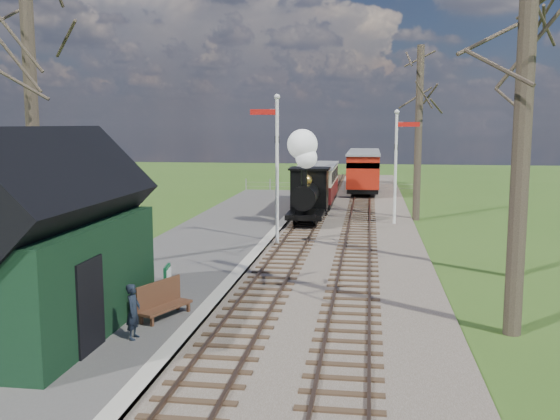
% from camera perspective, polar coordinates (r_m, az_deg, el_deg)
% --- Properties ---
extents(distant_hills, '(114.40, 48.00, 22.02)m').
position_cam_1_polar(distant_hills, '(76.51, 6.71, -8.27)').
color(distant_hills, '#385B23').
rests_on(distant_hills, ground).
extents(ballast_bed, '(8.00, 60.00, 0.10)m').
position_cam_1_polar(ballast_bed, '(31.56, 4.94, -1.21)').
color(ballast_bed, brown).
rests_on(ballast_bed, ground).
extents(track_near, '(1.60, 60.00, 0.15)m').
position_cam_1_polar(track_near, '(31.65, 2.59, -1.08)').
color(track_near, brown).
rests_on(track_near, ground).
extents(track_far, '(1.60, 60.00, 0.15)m').
position_cam_1_polar(track_far, '(31.51, 7.30, -1.17)').
color(track_far, brown).
rests_on(track_far, ground).
extents(platform, '(5.00, 44.00, 0.20)m').
position_cam_1_polar(platform, '(24.52, -7.45, -3.77)').
color(platform, '#474442').
rests_on(platform, ground).
extents(coping_strip, '(0.40, 44.00, 0.21)m').
position_cam_1_polar(coping_strip, '(24.01, -2.14, -3.95)').
color(coping_strip, '#B2AD9E').
rests_on(coping_strip, ground).
extents(station_shed, '(3.25, 6.30, 4.78)m').
position_cam_1_polar(station_shed, '(15.27, -20.67, -3.04)').
color(station_shed, black).
rests_on(station_shed, platform).
extents(semaphore_near, '(1.22, 0.24, 6.22)m').
position_cam_1_polar(semaphore_near, '(25.44, -0.42, 4.72)').
color(semaphore_near, silver).
rests_on(semaphore_near, ground).
extents(semaphore_far, '(1.22, 0.24, 5.72)m').
position_cam_1_polar(semaphore_far, '(31.19, 10.68, 4.67)').
color(semaphore_far, silver).
rests_on(semaphore_far, ground).
extents(bare_trees, '(15.51, 22.39, 12.00)m').
position_cam_1_polar(bare_trees, '(19.29, 3.18, 8.41)').
color(bare_trees, '#382D23').
rests_on(bare_trees, ground).
extents(fence_line, '(12.60, 0.08, 1.00)m').
position_cam_1_polar(fence_line, '(45.42, 4.70, 2.20)').
color(fence_line, slate).
rests_on(fence_line, ground).
extents(locomotive, '(1.83, 4.28, 4.59)m').
position_cam_1_polar(locomotive, '(30.85, 2.49, 2.46)').
color(locomotive, black).
rests_on(locomotive, ground).
extents(coach, '(2.14, 7.34, 2.25)m').
position_cam_1_polar(coach, '(36.91, 3.44, 2.46)').
color(coach, black).
rests_on(coach, ground).
extents(red_carriage_a, '(2.30, 5.71, 2.43)m').
position_cam_1_polar(red_carriage_a, '(44.28, 7.61, 3.45)').
color(red_carriage_a, black).
rests_on(red_carriage_a, ground).
extents(red_carriage_b, '(2.30, 5.71, 2.43)m').
position_cam_1_polar(red_carriage_b, '(49.76, 7.68, 3.93)').
color(red_carriage_b, black).
rests_on(red_carriage_b, ground).
extents(sign_board, '(0.19, 0.70, 1.02)m').
position_cam_1_polar(sign_board, '(17.36, -10.24, -6.65)').
color(sign_board, '#104D29').
rests_on(sign_board, platform).
extents(bench, '(1.04, 1.66, 0.92)m').
position_cam_1_polar(bench, '(16.09, -10.76, -8.12)').
color(bench, '#4C2C1B').
rests_on(bench, platform).
extents(person, '(0.31, 0.47, 1.27)m').
position_cam_1_polar(person, '(14.61, -13.27, -9.02)').
color(person, black).
rests_on(person, platform).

